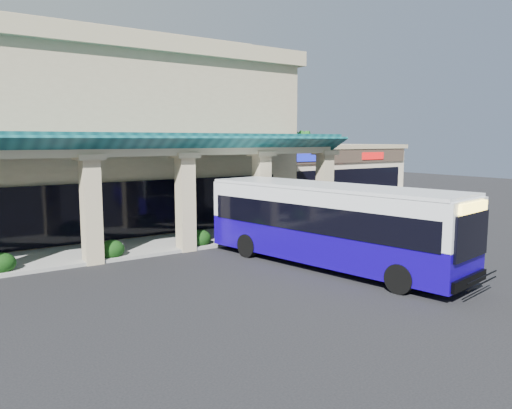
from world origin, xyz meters
TOP-DOWN VIEW (x-y plane):
  - ground at (0.00, 0.00)m, footprint 110.00×110.00m
  - main_building at (-8.00, 16.00)m, footprint 30.80×14.80m
  - arcade at (-8.00, 6.80)m, footprint 30.00×6.20m
  - strip_mall at (18.00, 24.00)m, footprint 22.50×12.50m
  - palm_0 at (8.50, 11.00)m, footprint 2.40×2.40m
  - palm_1 at (9.50, 14.00)m, footprint 2.40×2.40m
  - broadleaf_tree at (7.50, 19.00)m, footprint 2.60×2.60m
  - transit_bus at (0.58, -1.00)m, footprint 4.93×12.77m
  - pedestrian at (4.71, -1.97)m, footprint 0.53×0.69m
  - car_silver at (11.70, 13.64)m, footprint 2.52×4.95m
  - car_red at (17.22, 14.17)m, footprint 2.36×4.93m
  - car_gray at (19.40, 14.08)m, footprint 2.76×5.33m

SIDE VIEW (x-z plane):
  - ground at x=0.00m, z-range 0.00..0.00m
  - car_red at x=17.22m, z-range 0.00..1.39m
  - car_gray at x=19.40m, z-range 0.00..1.44m
  - car_silver at x=11.70m, z-range 0.00..1.62m
  - pedestrian at x=4.71m, z-range 0.00..1.70m
  - transit_bus at x=0.58m, z-range 0.00..3.48m
  - broadleaf_tree at x=7.50m, z-range 0.00..4.81m
  - strip_mall at x=18.00m, z-range 0.00..4.90m
  - arcade at x=-8.00m, z-range 0.00..5.70m
  - palm_1 at x=9.50m, z-range 0.00..5.80m
  - palm_0 at x=8.50m, z-range 0.00..6.60m
  - main_building at x=-8.00m, z-range 0.00..11.35m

